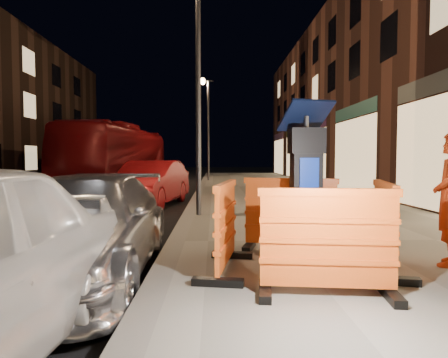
{
  "coord_description": "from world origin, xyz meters",
  "views": [
    {
      "loc": [
        0.62,
        -6.38,
        1.49
      ],
      "look_at": [
        0.8,
        1.0,
        1.1
      ],
      "focal_mm": 32.0,
      "sensor_mm": 36.0,
      "label": 1
    }
  ],
  "objects_px": {
    "bus_doubledecker": "(119,183)",
    "parking_kiosk": "(306,191)",
    "barrier_back": "(290,215)",
    "car_silver": "(83,276)",
    "barrier_kerbside": "(226,226)",
    "car_red": "(151,206)",
    "barrier_bldgside": "(384,226)",
    "barrier_front": "(328,243)"
  },
  "relations": [
    {
      "from": "parking_kiosk",
      "to": "barrier_kerbside",
      "type": "height_order",
      "value": "parking_kiosk"
    },
    {
      "from": "bus_doubledecker",
      "to": "barrier_front",
      "type": "bearing_deg",
      "value": -66.29
    },
    {
      "from": "barrier_kerbside",
      "to": "bus_doubledecker",
      "type": "distance_m",
      "value": 19.76
    },
    {
      "from": "car_silver",
      "to": "car_red",
      "type": "relative_size",
      "value": 1.01
    },
    {
      "from": "barrier_kerbside",
      "to": "car_silver",
      "type": "height_order",
      "value": "barrier_kerbside"
    },
    {
      "from": "car_red",
      "to": "car_silver",
      "type": "bearing_deg",
      "value": -78.42
    },
    {
      "from": "barrier_back",
      "to": "parking_kiosk",
      "type": "bearing_deg",
      "value": -75.21
    },
    {
      "from": "barrier_back",
      "to": "car_silver",
      "type": "xyz_separation_m",
      "value": [
        -2.75,
        -0.63,
        -0.68
      ]
    },
    {
      "from": "barrier_bldgside",
      "to": "car_red",
      "type": "height_order",
      "value": "barrier_bldgside"
    },
    {
      "from": "barrier_front",
      "to": "barrier_bldgside",
      "type": "relative_size",
      "value": 1.0
    },
    {
      "from": "parking_kiosk",
      "to": "car_red",
      "type": "relative_size",
      "value": 0.44
    },
    {
      "from": "barrier_bldgside",
      "to": "bus_doubledecker",
      "type": "distance_m",
      "value": 20.4
    },
    {
      "from": "barrier_kerbside",
      "to": "car_silver",
      "type": "relative_size",
      "value": 0.31
    },
    {
      "from": "barrier_front",
      "to": "car_silver",
      "type": "bearing_deg",
      "value": 162.05
    },
    {
      "from": "barrier_back",
      "to": "barrier_bldgside",
      "type": "relative_size",
      "value": 1.0
    },
    {
      "from": "barrier_back",
      "to": "barrier_kerbside",
      "type": "bearing_deg",
      "value": -120.21
    },
    {
      "from": "car_red",
      "to": "parking_kiosk",
      "type": "bearing_deg",
      "value": -59.33
    },
    {
      "from": "barrier_back",
      "to": "barrier_kerbside",
      "type": "xyz_separation_m",
      "value": [
        -0.95,
        -0.95,
        0.0
      ]
    },
    {
      "from": "barrier_front",
      "to": "barrier_kerbside",
      "type": "xyz_separation_m",
      "value": [
        -0.95,
        0.95,
        0.0
      ]
    },
    {
      "from": "car_silver",
      "to": "parking_kiosk",
      "type": "bearing_deg",
      "value": -8.03
    },
    {
      "from": "barrier_back",
      "to": "barrier_kerbside",
      "type": "distance_m",
      "value": 1.34
    },
    {
      "from": "parking_kiosk",
      "to": "barrier_back",
      "type": "height_order",
      "value": "parking_kiosk"
    },
    {
      "from": "barrier_back",
      "to": "car_silver",
      "type": "distance_m",
      "value": 2.9
    },
    {
      "from": "car_silver",
      "to": "barrier_kerbside",
      "type": "bearing_deg",
      "value": -11.44
    },
    {
      "from": "barrier_bldgside",
      "to": "car_silver",
      "type": "bearing_deg",
      "value": 98.91
    },
    {
      "from": "barrier_front",
      "to": "car_red",
      "type": "distance_m",
      "value": 9.27
    },
    {
      "from": "car_silver",
      "to": "car_red",
      "type": "bearing_deg",
      "value": 91.12
    },
    {
      "from": "barrier_kerbside",
      "to": "car_silver",
      "type": "distance_m",
      "value": 1.95
    },
    {
      "from": "barrier_kerbside",
      "to": "parking_kiosk",
      "type": "bearing_deg",
      "value": -80.21
    },
    {
      "from": "parking_kiosk",
      "to": "barrier_back",
      "type": "relative_size",
      "value": 1.4
    },
    {
      "from": "barrier_kerbside",
      "to": "car_red",
      "type": "distance_m",
      "value": 8.08
    },
    {
      "from": "barrier_bldgside",
      "to": "barrier_kerbside",
      "type": "bearing_deg",
      "value": 103.79
    },
    {
      "from": "barrier_back",
      "to": "bus_doubledecker",
      "type": "xyz_separation_m",
      "value": [
        -6.74,
        17.93,
        -0.68
      ]
    },
    {
      "from": "barrier_back",
      "to": "barrier_bldgside",
      "type": "bearing_deg",
      "value": -30.21
    },
    {
      "from": "bus_doubledecker",
      "to": "parking_kiosk",
      "type": "bearing_deg",
      "value": -65.42
    },
    {
      "from": "parking_kiosk",
      "to": "car_red",
      "type": "distance_m",
      "value": 8.42
    },
    {
      "from": "barrier_front",
      "to": "bus_doubledecker",
      "type": "relative_size",
      "value": 0.11
    },
    {
      "from": "parking_kiosk",
      "to": "barrier_back",
      "type": "distance_m",
      "value": 1.04
    },
    {
      "from": "parking_kiosk",
      "to": "bus_doubledecker",
      "type": "distance_m",
      "value": 20.08
    },
    {
      "from": "barrier_kerbside",
      "to": "bus_doubledecker",
      "type": "relative_size",
      "value": 0.11
    },
    {
      "from": "barrier_front",
      "to": "barrier_back",
      "type": "xyz_separation_m",
      "value": [
        0.0,
        1.9,
        0.0
      ]
    },
    {
      "from": "car_silver",
      "to": "car_red",
      "type": "distance_m",
      "value": 7.45
    }
  ]
}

